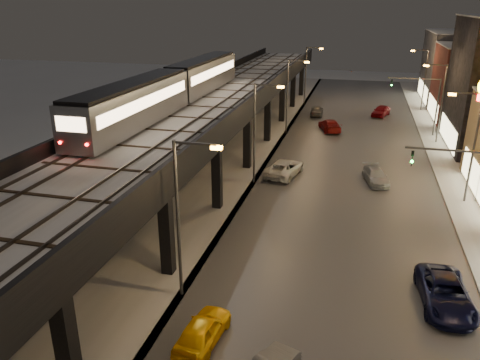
# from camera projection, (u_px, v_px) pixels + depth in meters

# --- Properties ---
(road_surface) EXTENTS (17.00, 120.00, 0.06)m
(road_surface) POSITION_uv_depth(u_px,v_px,m) (348.00, 176.00, 44.19)
(road_surface) COLOR #46474D
(road_surface) RESTS_ON ground
(sidewalk_right) EXTENTS (4.00, 120.00, 0.14)m
(sidewalk_right) POSITION_uv_depth(u_px,v_px,m) (462.00, 185.00, 41.82)
(sidewalk_right) COLOR #9FA1A8
(sidewalk_right) RESTS_ON ground
(under_viaduct_pavement) EXTENTS (11.00, 120.00, 0.06)m
(under_viaduct_pavement) POSITION_uv_depth(u_px,v_px,m) (212.00, 164.00, 47.36)
(under_viaduct_pavement) COLOR #9FA1A8
(under_viaduct_pavement) RESTS_ON ground
(elevated_viaduct) EXTENTS (9.00, 100.00, 6.30)m
(elevated_viaduct) POSITION_uv_depth(u_px,v_px,m) (200.00, 117.00, 42.52)
(elevated_viaduct) COLOR black
(elevated_viaduct) RESTS_ON ground
(viaduct_trackbed) EXTENTS (8.40, 100.00, 0.32)m
(viaduct_trackbed) POSITION_uv_depth(u_px,v_px,m) (200.00, 108.00, 42.36)
(viaduct_trackbed) COLOR #B2B7C1
(viaduct_trackbed) RESTS_ON elevated_viaduct
(viaduct_parapet_streetside) EXTENTS (0.30, 100.00, 1.10)m
(viaduct_parapet_streetside) POSITION_uv_depth(u_px,v_px,m) (247.00, 106.00, 41.20)
(viaduct_parapet_streetside) COLOR black
(viaduct_parapet_streetside) RESTS_ON elevated_viaduct
(viaduct_parapet_far) EXTENTS (0.30, 100.00, 1.10)m
(viaduct_parapet_far) POSITION_uv_depth(u_px,v_px,m) (155.00, 101.00, 43.25)
(viaduct_parapet_far) COLOR black
(viaduct_parapet_far) RESTS_ON elevated_viaduct
(building_f) EXTENTS (12.20, 16.20, 11.16)m
(building_f) POSITION_uv_depth(u_px,v_px,m) (466.00, 67.00, 75.45)
(building_f) COLOR #404045
(building_f) RESTS_ON ground
(streetlight_left_1) EXTENTS (2.57, 0.28, 9.00)m
(streetlight_left_1) POSITION_uv_depth(u_px,v_px,m) (182.00, 210.00, 24.29)
(streetlight_left_1) COLOR #38383A
(streetlight_left_1) RESTS_ON ground
(streetlight_left_2) EXTENTS (2.57, 0.28, 9.00)m
(streetlight_left_2) POSITION_uv_depth(u_px,v_px,m) (257.00, 127.00, 40.58)
(streetlight_left_2) COLOR #38383A
(streetlight_left_2) RESTS_ON ground
(streetlight_right_2) EXTENTS (2.56, 0.28, 9.00)m
(streetlight_right_2) POSITION_uv_depth(u_px,v_px,m) (471.00, 141.00, 36.55)
(streetlight_right_2) COLOR #38383A
(streetlight_right_2) RESTS_ON ground
(streetlight_left_3) EXTENTS (2.57, 0.28, 9.00)m
(streetlight_left_3) POSITION_uv_depth(u_px,v_px,m) (290.00, 92.00, 56.87)
(streetlight_left_3) COLOR #38383A
(streetlight_left_3) RESTS_ON ground
(streetlight_right_3) EXTENTS (2.56, 0.28, 9.00)m
(streetlight_right_3) POSITION_uv_depth(u_px,v_px,m) (440.00, 98.00, 52.84)
(streetlight_right_3) COLOR #38383A
(streetlight_right_3) RESTS_ON ground
(streetlight_left_4) EXTENTS (2.57, 0.28, 9.00)m
(streetlight_left_4) POSITION_uv_depth(u_px,v_px,m) (307.00, 72.00, 73.16)
(streetlight_left_4) COLOR #38383A
(streetlight_left_4) RESTS_ON ground
(streetlight_right_4) EXTENTS (2.56, 0.28, 9.00)m
(streetlight_right_4) POSITION_uv_depth(u_px,v_px,m) (423.00, 76.00, 69.13)
(streetlight_right_4) COLOR #38383A
(streetlight_right_4) RESTS_ON ground
(traffic_light_rig_b) EXTENTS (6.10, 0.34, 7.00)m
(traffic_light_rig_b) POSITION_uv_depth(u_px,v_px,m) (428.00, 99.00, 56.03)
(traffic_light_rig_b) COLOR #38383A
(traffic_light_rig_b) RESTS_ON ground
(subway_train) EXTENTS (2.72, 32.54, 3.24)m
(subway_train) POSITION_uv_depth(u_px,v_px,m) (174.00, 86.00, 42.53)
(subway_train) COLOR gray
(subway_train) RESTS_ON viaduct_trackbed
(car_taxi) EXTENTS (2.05, 4.21, 1.38)m
(car_taxi) POSITION_uv_depth(u_px,v_px,m) (203.00, 331.00, 22.27)
(car_taxi) COLOR #F6B506
(car_taxi) RESTS_ON ground
(car_mid_silver) EXTENTS (3.51, 5.79, 1.50)m
(car_mid_silver) POSITION_uv_depth(u_px,v_px,m) (284.00, 168.00, 43.95)
(car_mid_silver) COLOR silver
(car_mid_silver) RESTS_ON ground
(car_mid_dark) EXTENTS (3.54, 5.47, 1.47)m
(car_mid_dark) POSITION_uv_depth(u_px,v_px,m) (330.00, 126.00, 59.36)
(car_mid_dark) COLOR maroon
(car_mid_dark) RESTS_ON ground
(car_far_white) EXTENTS (1.83, 4.23, 1.42)m
(car_far_white) POSITION_uv_depth(u_px,v_px,m) (317.00, 111.00, 67.52)
(car_far_white) COLOR #4A4B4D
(car_far_white) RESTS_ON ground
(car_onc_dark) EXTENTS (2.86, 5.56, 1.50)m
(car_onc_dark) POSITION_uv_depth(u_px,v_px,m) (445.00, 294.00, 24.98)
(car_onc_dark) COLOR black
(car_onc_dark) RESTS_ON ground
(car_onc_white) EXTENTS (2.73, 4.64, 1.26)m
(car_onc_white) POSITION_uv_depth(u_px,v_px,m) (376.00, 177.00, 42.23)
(car_onc_white) COLOR #96A0AC
(car_onc_white) RESTS_ON ground
(car_onc_red) EXTENTS (3.08, 4.75, 1.50)m
(car_onc_red) POSITION_uv_depth(u_px,v_px,m) (381.00, 111.00, 67.14)
(car_onc_red) COLOR #6C060C
(car_onc_red) RESTS_ON ground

